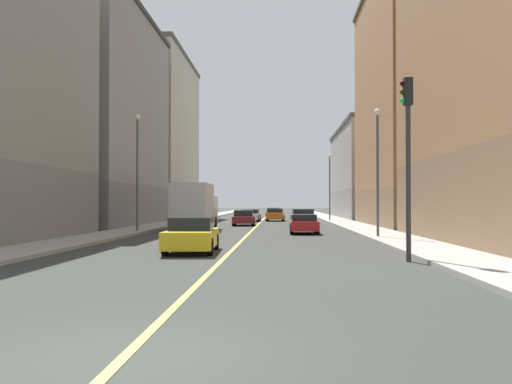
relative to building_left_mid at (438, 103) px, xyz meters
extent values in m
plane|color=#333531|center=(-14.84, -39.95, -10.07)|extent=(400.00, 400.00, 0.00)
cube|color=#9E9B93|center=(-6.91, 9.05, -9.99)|extent=(2.77, 168.00, 0.15)
cube|color=#9E9B93|center=(-22.76, 9.05, -9.99)|extent=(2.77, 168.00, 0.15)
cube|color=#E5D14C|center=(-14.84, 9.05, -10.06)|extent=(0.16, 154.00, 0.01)
cube|color=#8F6B4F|center=(0.00, 0.00, -8.56)|extent=(11.05, 19.01, 3.01)
cube|color=#A8754C|center=(0.00, 0.00, 1.30)|extent=(11.05, 19.01, 16.71)
cube|color=gray|center=(0.00, 24.15, -8.34)|extent=(11.05, 24.10, 3.46)
cube|color=#9E9993|center=(0.00, 24.15, -2.92)|extent=(11.05, 24.10, 7.37)
cube|color=#474442|center=(0.00, 24.15, 0.96)|extent=(11.35, 24.40, 0.40)
cube|color=slate|center=(-29.67, 0.13, -8.38)|extent=(11.05, 20.02, 3.38)
cube|color=gray|center=(-29.67, 0.13, 0.41)|extent=(11.05, 20.02, 14.19)
cube|color=#3B3937|center=(-29.67, 0.13, 7.71)|extent=(11.35, 20.32, 0.40)
cube|color=#9D9688|center=(-29.67, 21.69, -7.98)|extent=(11.05, 20.47, 4.17)
cube|color=#BCB29E|center=(-29.67, 21.69, 1.64)|extent=(11.05, 20.47, 15.08)
cube|color=#545047|center=(-29.67, 21.69, 9.38)|extent=(11.35, 20.77, 0.40)
cylinder|color=#2D2D2D|center=(-8.70, -28.10, -7.51)|extent=(0.16, 0.16, 5.13)
cube|color=black|center=(-8.70, -28.10, -4.49)|extent=(0.28, 0.32, 0.90)
sphere|color=#320404|center=(-8.86, -28.10, -4.22)|extent=(0.20, 0.20, 0.20)
sphere|color=#352204|center=(-8.86, -28.10, -4.50)|extent=(0.20, 0.20, 0.20)
sphere|color=green|center=(-8.86, -28.10, -4.78)|extent=(0.20, 0.20, 0.20)
cylinder|color=#4C4C51|center=(-7.70, -16.36, -6.69)|extent=(0.14, 0.14, 6.46)
sphere|color=#EAEACC|center=(-7.70, -16.36, -3.31)|extent=(0.36, 0.36, 0.36)
cylinder|color=#4C4C51|center=(-21.97, -11.01, -6.37)|extent=(0.14, 0.14, 7.10)
sphere|color=#EAEACC|center=(-21.97, -11.01, -2.67)|extent=(0.36, 0.36, 0.36)
cylinder|color=#4C4C51|center=(-7.70, 13.00, -6.68)|extent=(0.14, 0.14, 6.48)
sphere|color=#EAEACC|center=(-7.70, 13.00, -3.29)|extent=(0.36, 0.36, 0.36)
cube|color=gold|center=(-16.31, -24.90, -9.52)|extent=(1.95, 4.46, 0.65)
cube|color=black|center=(-16.31, -24.99, -8.95)|extent=(1.64, 1.92, 0.49)
cylinder|color=black|center=(-17.18, -23.57, -9.75)|extent=(0.24, 0.65, 0.64)
cylinder|color=black|center=(-15.54, -23.51, -9.75)|extent=(0.24, 0.65, 0.64)
cylinder|color=black|center=(-17.08, -26.29, -9.75)|extent=(0.24, 0.65, 0.64)
cylinder|color=black|center=(-15.45, -26.24, -9.75)|extent=(0.24, 0.65, 0.64)
cube|color=#196670|center=(-13.77, 29.31, -9.55)|extent=(1.81, 4.35, 0.60)
cube|color=black|center=(-13.77, 29.30, -9.03)|extent=(1.57, 2.08, 0.44)
cylinder|color=black|center=(-14.59, 30.64, -9.75)|extent=(0.23, 0.64, 0.64)
cylinder|color=black|center=(-13.00, 30.66, -9.75)|extent=(0.23, 0.64, 0.64)
cylinder|color=black|center=(-14.55, 27.96, -9.75)|extent=(0.23, 0.64, 0.64)
cylinder|color=black|center=(-12.96, 27.98, -9.75)|extent=(0.23, 0.64, 0.64)
cube|color=red|center=(-11.40, -11.16, -9.56)|extent=(1.75, 4.03, 0.57)
cube|color=black|center=(-11.40, -11.09, -9.08)|extent=(1.53, 2.01, 0.40)
cylinder|color=black|center=(-12.16, -9.91, -9.75)|extent=(0.23, 0.64, 0.64)
cylinder|color=black|center=(-10.61, -9.93, -9.75)|extent=(0.23, 0.64, 0.64)
cylinder|color=black|center=(-12.18, -12.40, -9.75)|extent=(0.23, 0.64, 0.64)
cylinder|color=black|center=(-10.63, -12.42, -9.75)|extent=(0.23, 0.64, 0.64)
cube|color=orange|center=(-13.40, 13.57, -9.50)|extent=(1.96, 4.49, 0.69)
cube|color=black|center=(-13.40, 13.47, -8.95)|extent=(1.68, 2.33, 0.40)
cylinder|color=black|center=(-14.20, 14.97, -9.75)|extent=(0.24, 0.65, 0.64)
cylinder|color=black|center=(-12.52, 14.93, -9.75)|extent=(0.24, 0.65, 0.64)
cylinder|color=black|center=(-14.28, 12.22, -9.75)|extent=(0.24, 0.65, 0.64)
cylinder|color=black|center=(-12.59, 12.18, -9.75)|extent=(0.24, 0.65, 0.64)
cube|color=maroon|center=(-15.98, 1.60, -9.57)|extent=(1.86, 4.56, 0.56)
cube|color=black|center=(-15.98, 1.53, -9.03)|extent=(1.60, 2.38, 0.51)
cylinder|color=black|center=(-16.81, 2.99, -9.75)|extent=(0.23, 0.64, 0.64)
cylinder|color=black|center=(-15.21, 3.02, -9.75)|extent=(0.23, 0.64, 0.64)
cylinder|color=black|center=(-16.75, 0.18, -9.75)|extent=(0.23, 0.64, 0.64)
cylinder|color=black|center=(-15.15, 0.22, -9.75)|extent=(0.23, 0.64, 0.64)
cube|color=#1E6B38|center=(-10.99, 0.54, -9.51)|extent=(1.99, 4.17, 0.69)
cube|color=black|center=(-10.99, 0.44, -8.91)|extent=(1.71, 1.83, 0.50)
cylinder|color=black|center=(-11.89, 1.79, -9.75)|extent=(0.24, 0.65, 0.64)
cylinder|color=black|center=(-10.16, 1.84, -9.75)|extent=(0.24, 0.65, 0.64)
cylinder|color=black|center=(-11.83, -0.76, -9.75)|extent=(0.24, 0.65, 0.64)
cylinder|color=black|center=(-10.10, -0.72, -9.75)|extent=(0.24, 0.65, 0.64)
cube|color=white|center=(-15.91, 11.99, -9.54)|extent=(1.95, 4.30, 0.61)
cube|color=black|center=(-15.92, 11.87, -9.03)|extent=(1.65, 2.11, 0.42)
cylinder|color=black|center=(-16.68, 13.34, -9.75)|extent=(0.24, 0.65, 0.64)
cylinder|color=black|center=(-15.05, 13.28, -9.75)|extent=(0.24, 0.65, 0.64)
cylinder|color=black|center=(-16.77, 10.71, -9.75)|extent=(0.24, 0.65, 0.64)
cylinder|color=black|center=(-15.15, 10.65, -9.75)|extent=(0.24, 0.65, 0.64)
cube|color=beige|center=(-18.69, -5.48, -8.70)|extent=(2.30, 2.02, 2.04)
cube|color=silver|center=(-18.69, -9.31, -8.25)|extent=(2.30, 4.76, 2.75)
cylinder|color=black|center=(-19.74, -5.85, -9.62)|extent=(0.30, 0.90, 0.90)
cylinder|color=black|center=(-17.64, -5.85, -9.62)|extent=(0.30, 0.90, 0.90)
cylinder|color=black|center=(-19.74, -10.32, -9.62)|extent=(0.30, 0.90, 0.90)
cylinder|color=black|center=(-17.64, -10.32, -9.62)|extent=(0.30, 0.90, 0.90)
camera|label=1|loc=(-12.90, -46.98, -8.14)|focal=40.14mm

